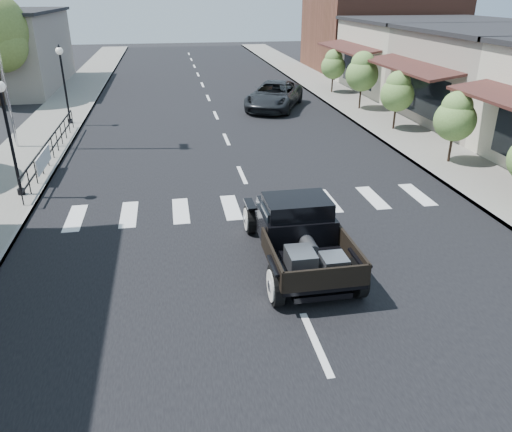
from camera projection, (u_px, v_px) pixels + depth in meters
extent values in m
plane|color=black|center=(283.00, 268.00, 12.54)|extent=(120.00, 120.00, 0.00)
cube|color=black|center=(220.00, 124.00, 26.00)|extent=(14.00, 80.00, 0.02)
cube|color=gray|center=(48.00, 130.00, 24.64)|extent=(3.00, 80.00, 0.15)
cube|color=gray|center=(374.00, 116.00, 27.29)|extent=(3.00, 80.00, 0.15)
cube|color=beige|center=(429.00, 57.00, 33.69)|extent=(10.00, 9.00, 4.50)
cube|color=brown|center=(379.00, 28.00, 42.23)|extent=(11.00, 10.00, 7.00)
imported|color=black|center=(274.00, 96.00, 29.08)|extent=(4.63, 6.07, 1.53)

